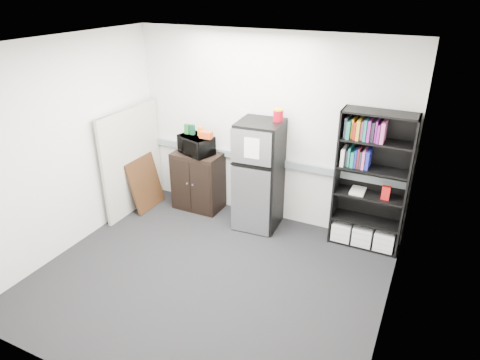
{
  "coord_description": "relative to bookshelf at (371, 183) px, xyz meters",
  "views": [
    {
      "loc": [
        2.16,
        -3.6,
        3.25
      ],
      "look_at": [
        -0.01,
        0.9,
        0.93
      ],
      "focal_mm": 32.0,
      "sensor_mm": 36.0,
      "label": 1
    }
  ],
  "objects": [
    {
      "name": "floor",
      "position": [
        -1.53,
        -1.57,
        -0.91
      ],
      "size": [
        4.0,
        4.0,
        0.0
      ],
      "primitive_type": "plane",
      "color": "black",
      "rests_on": "ground"
    },
    {
      "name": "cabinet",
      "position": [
        -2.54,
        -0.06,
        -0.46
      ],
      "size": [
        0.73,
        0.49,
        0.91
      ],
      "color": "black",
      "rests_on": "floor"
    },
    {
      "name": "bookshelf",
      "position": [
        0.0,
        0.0,
        0.0
      ],
      "size": [
        0.9,
        0.34,
        1.85
      ],
      "color": "black",
      "rests_on": "floor"
    },
    {
      "name": "electrical_raceway",
      "position": [
        -1.53,
        0.15,
        -0.01
      ],
      "size": [
        3.92,
        0.05,
        0.1
      ],
      "primitive_type": "cube",
      "color": "gray",
      "rests_on": "wall_back"
    },
    {
      "name": "ceiling",
      "position": [
        -1.53,
        -1.57,
        1.79
      ],
      "size": [
        4.0,
        3.5,
        0.02
      ],
      "primitive_type": "cube",
      "color": "white",
      "rests_on": "wall_back"
    },
    {
      "name": "snack_box_a",
      "position": [
        -2.71,
        -0.05,
        0.35
      ],
      "size": [
        0.07,
        0.05,
        0.15
      ],
      "primitive_type": "cube",
      "rotation": [
        0.0,
        0.0,
        -0.0
      ],
      "color": "#1A5D23",
      "rests_on": "microwave"
    },
    {
      "name": "wall_note",
      "position": [
        -1.88,
        0.18,
        0.64
      ],
      "size": [
        0.14,
        0.0,
        0.1
      ],
      "primitive_type": "cube",
      "color": "white",
      "rests_on": "wall_back"
    },
    {
      "name": "wall_right",
      "position": [
        0.47,
        -1.57,
        0.44
      ],
      "size": [
        0.02,
        3.5,
        2.7
      ],
      "primitive_type": "cube",
      "color": "silver",
      "rests_on": "floor"
    },
    {
      "name": "refrigerator",
      "position": [
        -1.49,
        -0.14,
        -0.13
      ],
      "size": [
        0.63,
        0.65,
        1.57
      ],
      "rotation": [
        0.0,
        0.0,
        0.07
      ],
      "color": "black",
      "rests_on": "floor"
    },
    {
      "name": "coffee_can",
      "position": [
        -1.29,
        -0.02,
        0.75
      ],
      "size": [
        0.14,
        0.14,
        0.18
      ],
      "color": "#A40716",
      "rests_on": "refrigerator"
    },
    {
      "name": "snack_bag",
      "position": [
        -2.36,
        -0.1,
        0.33
      ],
      "size": [
        0.19,
        0.11,
        0.1
      ],
      "primitive_type": "cube",
      "rotation": [
        0.0,
        0.0,
        0.06
      ],
      "color": "#D74815",
      "rests_on": "microwave"
    },
    {
      "name": "cubicle_partition",
      "position": [
        -3.43,
        -0.49,
        -0.1
      ],
      "size": [
        0.06,
        1.3,
        1.62
      ],
      "color": "#A8A495",
      "rests_on": "floor"
    },
    {
      "name": "framed_poster",
      "position": [
        -3.3,
        -0.4,
        -0.5
      ],
      "size": [
        0.23,
        0.64,
        0.81
      ],
      "rotation": [
        0.0,
        -0.24,
        0.0
      ],
      "color": "#321E0D",
      "rests_on": "floor"
    },
    {
      "name": "snack_box_b",
      "position": [
        -2.62,
        -0.05,
        0.35
      ],
      "size": [
        0.07,
        0.05,
        0.15
      ],
      "primitive_type": "cube",
      "rotation": [
        0.0,
        0.0,
        0.02
      ],
      "color": "#0C3823",
      "rests_on": "microwave"
    },
    {
      "name": "wall_left",
      "position": [
        -3.53,
        -1.57,
        0.44
      ],
      "size": [
        0.02,
        3.5,
        2.7
      ],
      "primitive_type": "cube",
      "color": "silver",
      "rests_on": "floor"
    },
    {
      "name": "snack_box_c",
      "position": [
        -2.48,
        -0.05,
        0.35
      ],
      "size": [
        0.07,
        0.05,
        0.14
      ],
      "primitive_type": "cube",
      "rotation": [
        0.0,
        0.0,
        0.01
      ],
      "color": "orange",
      "rests_on": "microwave"
    },
    {
      "name": "microwave",
      "position": [
        -2.54,
        -0.08,
        0.14
      ],
      "size": [
        0.58,
        0.48,
        0.28
      ],
      "primitive_type": "imported",
      "rotation": [
        0.0,
        0.0,
        -0.32
      ],
      "color": "black",
      "rests_on": "cabinet"
    },
    {
      "name": "wall_back",
      "position": [
        -1.53,
        0.18,
        0.44
      ],
      "size": [
        4.0,
        0.02,
        2.7
      ],
      "primitive_type": "cube",
      "color": "silver",
      "rests_on": "floor"
    }
  ]
}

